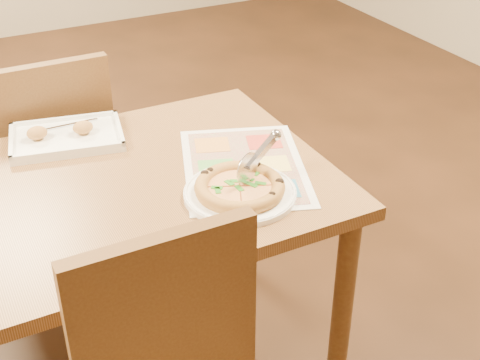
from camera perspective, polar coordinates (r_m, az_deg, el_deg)
name	(u,v)px	position (r m, az deg, el deg)	size (l,w,h in m)	color
dining_table	(98,217)	(1.89, -12.02, -3.07)	(1.30, 0.85, 0.72)	olive
chair_far	(50,145)	(2.43, -15.94, 2.86)	(0.42, 0.42, 0.47)	brown
plate	(240,193)	(1.77, 0.00, -1.16)	(0.30, 0.30, 0.02)	white
pizza	(240,187)	(1.76, -0.02, -0.62)	(0.24, 0.24, 0.04)	#BF8C41
pizza_cutter	(257,158)	(1.77, 1.44, 1.93)	(0.16, 0.08, 0.10)	silver
appetizer_tray	(66,137)	(2.10, -14.64, 3.54)	(0.37, 0.29, 0.06)	white
menu	(244,166)	(1.90, 0.35, 1.17)	(0.34, 0.48, 0.01)	white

